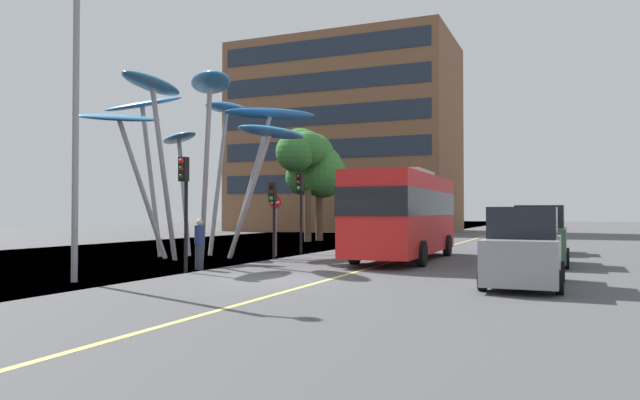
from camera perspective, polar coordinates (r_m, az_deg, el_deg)
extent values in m
cube|color=#4C4C4F|center=(17.63, -4.24, -7.83)|extent=(120.00, 240.00, 0.10)
cube|color=#E0D666|center=(17.02, 0.08, -7.92)|extent=(0.16, 144.00, 0.01)
cube|color=red|center=(24.76, 8.11, -1.33)|extent=(2.80, 9.64, 3.15)
cube|color=black|center=(24.76, 8.10, -0.31)|extent=(2.82, 9.73, 1.01)
cube|color=yellow|center=(29.40, 10.26, 1.18)|extent=(1.42, 0.13, 0.36)
cube|color=#B2B2B7|center=(24.81, 8.09, 2.58)|extent=(2.01, 3.40, 0.24)
cylinder|color=black|center=(27.46, 12.19, -4.32)|extent=(0.30, 0.97, 0.96)
cylinder|color=black|center=(27.99, 6.98, -4.27)|extent=(0.30, 0.97, 0.96)
cylinder|color=black|center=(21.96, 9.78, -5.12)|extent=(0.30, 0.97, 0.96)
cylinder|color=black|center=(22.63, 3.37, -5.02)|extent=(0.30, 0.97, 0.96)
cylinder|color=#9EA0A5|center=(25.50, -6.80, 0.43)|extent=(2.03, 0.59, 5.48)
ellipsoid|color=#388EDB|center=(25.45, -4.81, 6.55)|extent=(3.21, 2.18, 0.96)
cylinder|color=#9EA0A5|center=(26.86, -6.69, 1.52)|extent=(1.63, 1.51, 6.56)
ellipsoid|color=#2D7FD1|center=(27.42, -4.79, 8.30)|extent=(3.92, 3.71, 0.59)
cylinder|color=#9EA0A5|center=(28.23, -9.75, 1.94)|extent=(0.30, 1.75, 7.09)
ellipsoid|color=#388EDB|center=(29.30, -8.97, 8.77)|extent=(1.67, 3.26, 0.51)
cylinder|color=#9EA0A5|center=(28.17, -13.02, 0.44)|extent=(1.72, 1.44, 5.62)
ellipsoid|color=#4CA3E5|center=(29.28, -13.47, 5.84)|extent=(3.69, 3.31, 0.56)
cylinder|color=#9EA0A5|center=(27.69, -16.00, 1.89)|extent=(1.23, 0.28, 6.94)
ellipsoid|color=#388EDB|center=(28.38, -16.80, 8.84)|extent=(4.21, 1.41, 0.87)
cylinder|color=#9EA0A5|center=(26.24, -16.80, 1.04)|extent=(1.72, 1.58, 6.04)
ellipsoid|color=#4CA3E5|center=(26.50, -18.88, 7.52)|extent=(3.32, 3.16, 0.53)
cylinder|color=#9EA0A5|center=(24.78, -14.86, 2.42)|extent=(0.24, 1.70, 7.11)
ellipsoid|color=#4CA3E5|center=(24.68, -15.93, 10.73)|extent=(1.37, 3.12, 0.72)
cylinder|color=#9EA0A5|center=(24.36, -10.97, 2.51)|extent=(1.35, 1.30, 7.14)
ellipsoid|color=#388EDB|center=(24.14, -10.55, 11.06)|extent=(3.59, 3.52, 0.74)
cylinder|color=black|center=(20.04, -12.80, -1.41)|extent=(0.12, 0.12, 3.81)
cube|color=black|center=(19.98, -13.02, 2.91)|extent=(0.28, 0.24, 0.80)
sphere|color=red|center=(19.90, -13.24, 3.68)|extent=(0.18, 0.18, 0.18)
sphere|color=#3A2707|center=(19.88, -13.24, 2.93)|extent=(0.18, 0.18, 0.18)
sphere|color=black|center=(19.86, -13.24, 2.18)|extent=(0.18, 0.18, 0.18)
cylinder|color=black|center=(24.96, -4.45, -2.05)|extent=(0.12, 0.12, 3.23)
cube|color=black|center=(24.84, -4.60, 0.75)|extent=(0.28, 0.24, 0.80)
sphere|color=#390706|center=(24.74, -4.73, 1.36)|extent=(0.18, 0.18, 0.18)
sphere|color=#3A2707|center=(24.73, -4.74, 0.76)|extent=(0.18, 0.18, 0.18)
sphere|color=green|center=(24.72, -4.74, 0.16)|extent=(0.18, 0.18, 0.18)
cylinder|color=black|center=(28.39, -1.84, -1.37)|extent=(0.12, 0.12, 3.80)
cube|color=black|center=(28.30, -1.96, 1.67)|extent=(0.28, 0.24, 0.80)
sphere|color=#390706|center=(28.19, -2.07, 2.21)|extent=(0.18, 0.18, 0.18)
sphere|color=#3A2707|center=(28.18, -2.07, 1.69)|extent=(0.18, 0.18, 0.18)
sphere|color=green|center=(28.17, -2.07, 1.16)|extent=(0.18, 0.18, 0.18)
cylinder|color=black|center=(35.02, 4.13, -1.59)|extent=(0.12, 0.12, 3.49)
cube|color=black|center=(34.90, 4.05, 0.62)|extent=(0.28, 0.24, 0.80)
sphere|color=#390706|center=(34.79, 3.98, 1.05)|extent=(0.18, 0.18, 0.18)
sphere|color=orange|center=(34.78, 3.98, 0.62)|extent=(0.18, 0.18, 0.18)
sphere|color=black|center=(34.77, 3.98, 0.19)|extent=(0.18, 0.18, 0.18)
cube|color=gray|center=(16.88, 19.09, -5.36)|extent=(1.81, 4.47, 1.13)
cube|color=black|center=(16.83, 19.06, -2.05)|extent=(1.67, 2.46, 0.82)
cylinder|color=black|center=(18.26, 22.25, -6.41)|extent=(0.20, 0.60, 0.60)
cylinder|color=black|center=(18.37, 16.56, -6.42)|extent=(0.20, 0.60, 0.60)
cylinder|color=black|center=(15.50, 22.11, -7.36)|extent=(0.20, 0.60, 0.60)
cylinder|color=black|center=(15.63, 15.41, -7.35)|extent=(0.20, 0.60, 0.60)
cube|color=#2D5138|center=(23.81, 20.49, -3.99)|extent=(1.82, 4.30, 1.24)
cube|color=black|center=(23.78, 20.47, -1.50)|extent=(1.67, 2.37, 0.83)
cylinder|color=black|center=(25.15, 22.71, -4.95)|extent=(0.20, 0.60, 0.60)
cylinder|color=black|center=(25.22, 18.56, -4.97)|extent=(0.20, 0.60, 0.60)
cylinder|color=black|center=(22.49, 22.68, -5.41)|extent=(0.20, 0.60, 0.60)
cylinder|color=black|center=(22.57, 18.04, -5.43)|extent=(0.20, 0.60, 0.60)
cube|color=black|center=(30.59, 20.21, -3.31)|extent=(1.84, 4.03, 1.28)
cube|color=black|center=(30.56, 20.19, -1.49)|extent=(1.69, 2.21, 0.66)
cylinder|color=black|center=(31.82, 21.98, -4.15)|extent=(0.20, 0.60, 0.60)
cylinder|color=black|center=(31.91, 18.67, -4.16)|extent=(0.20, 0.60, 0.60)
cylinder|color=black|center=(29.33, 21.90, -4.41)|extent=(0.20, 0.60, 0.60)
cylinder|color=black|center=(29.43, 18.30, -4.42)|extent=(0.20, 0.60, 0.60)
cylinder|color=gray|center=(18.39, -22.53, 6.00)|extent=(0.18, 0.18, 8.52)
cylinder|color=brown|center=(41.57, -0.07, -1.65)|extent=(0.52, 0.52, 3.32)
sphere|color=#387A33|center=(42.68, 0.02, 3.77)|extent=(2.55, 2.55, 2.55)
sphere|color=#387A33|center=(41.16, 0.29, 2.49)|extent=(3.27, 3.27, 3.27)
sphere|color=#387A33|center=(41.93, -1.66, 2.17)|extent=(2.49, 2.49, 2.49)
sphere|color=#387A33|center=(41.58, -0.70, 4.41)|extent=(2.99, 2.99, 2.99)
sphere|color=#387A33|center=(41.99, 0.07, 3.17)|extent=(3.14, 3.14, 3.14)
cylinder|color=brown|center=(40.04, -1.19, -1.54)|extent=(0.49, 0.49, 3.49)
sphere|color=#387A33|center=(41.59, -1.95, 4.80)|extent=(3.14, 3.14, 3.14)
sphere|color=#387A33|center=(40.83, -2.61, 4.72)|extent=(2.42, 2.42, 2.42)
sphere|color=#387A33|center=(39.78, -1.24, 4.98)|extent=(2.41, 2.41, 2.41)
sphere|color=#387A33|center=(39.39, -2.40, 4.63)|extent=(2.63, 2.63, 2.63)
cylinder|color=#2D3342|center=(21.00, -11.57, -5.39)|extent=(0.29, 0.29, 0.89)
cylinder|color=navy|center=(20.96, -11.56, -3.30)|extent=(0.34, 0.34, 0.65)
sphere|color=beige|center=(20.94, -11.56, -2.11)|extent=(0.22, 0.22, 0.22)
cylinder|color=gray|center=(26.78, -4.28, -2.51)|extent=(0.08, 0.08, 2.74)
cylinder|color=red|center=(26.75, -4.30, -0.22)|extent=(0.60, 0.03, 0.60)
cube|color=white|center=(26.72, -4.33, -0.21)|extent=(0.40, 0.04, 0.11)
cube|color=brown|center=(64.37, 2.51, 5.96)|extent=(22.98, 13.29, 20.00)
cube|color=#1E2838|center=(57.74, 0.20, 1.63)|extent=(21.60, 0.08, 1.87)
cube|color=#1E2838|center=(58.00, 0.20, 4.92)|extent=(21.60, 0.08, 1.87)
cube|color=#1E2838|center=(58.45, 0.20, 8.17)|extent=(21.60, 0.08, 1.87)
cube|color=#1E2838|center=(59.09, 0.20, 11.36)|extent=(21.60, 0.08, 1.87)
cube|color=#1E2838|center=(59.90, 0.20, 14.48)|extent=(21.60, 0.08, 1.87)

